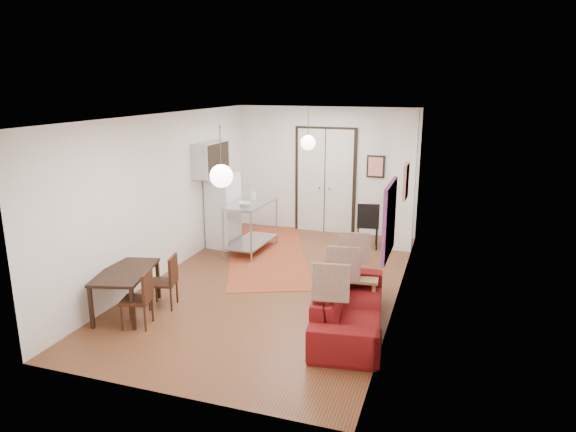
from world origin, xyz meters
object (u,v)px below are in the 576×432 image
(kitchen_counter, at_px, (251,218))
(dining_chair_far, at_px, (139,293))
(dining_chair_near, at_px, (165,276))
(sofa, at_px, (349,305))
(dining_table, at_px, (125,275))
(coffee_table, at_px, (347,278))
(black_side_chair, at_px, (369,220))
(fridge, at_px, (223,211))

(kitchen_counter, height_order, dining_chair_far, kitchen_counter)
(dining_chair_near, xyz_separation_m, dining_chair_far, (0.00, -0.70, 0.00))
(sofa, xyz_separation_m, dining_table, (-3.32, -0.58, 0.25))
(coffee_table, distance_m, black_side_chair, 2.98)
(kitchen_counter, xyz_separation_m, fridge, (-0.68, 0.11, 0.09))
(dining_table, xyz_separation_m, dining_chair_far, (0.41, -0.27, -0.12))
(coffee_table, bearing_deg, dining_table, -154.20)
(sofa, distance_m, fridge, 4.40)
(dining_chair_near, xyz_separation_m, black_side_chair, (2.51, 4.03, 0.10))
(dining_table, bearing_deg, dining_chair_far, -33.04)
(coffee_table, distance_m, dining_chair_near, 2.88)
(kitchen_counter, height_order, dining_table, kitchen_counter)
(fridge, height_order, dining_chair_far, fridge)
(kitchen_counter, bearing_deg, dining_table, -98.75)
(dining_chair_far, bearing_deg, dining_chair_near, 165.73)
(black_side_chair, bearing_deg, dining_chair_near, 47.87)
(dining_chair_far, bearing_deg, dining_table, -137.31)
(sofa, bearing_deg, kitchen_counter, 35.85)
(kitchen_counter, distance_m, dining_chair_far, 3.61)
(kitchen_counter, bearing_deg, dining_chair_near, -92.45)
(black_side_chair, bearing_deg, coffee_table, 82.91)
(dining_chair_near, bearing_deg, black_side_chair, 133.86)
(dining_table, relative_size, dining_chair_near, 1.61)
(coffee_table, height_order, kitchen_counter, kitchen_counter)
(kitchen_counter, relative_size, dining_chair_far, 1.68)
(dining_chair_near, bearing_deg, sofa, 78.62)
(sofa, bearing_deg, black_side_chair, -2.19)
(sofa, height_order, dining_chair_far, dining_chair_far)
(dining_table, bearing_deg, kitchen_counter, 78.48)
(black_side_chair, bearing_deg, kitchen_counter, 16.69)
(coffee_table, distance_m, dining_table, 3.43)
(fridge, bearing_deg, dining_chair_near, -74.16)
(sofa, height_order, dining_table, sofa)
(kitchen_counter, distance_m, black_side_chair, 2.52)
(sofa, xyz_separation_m, dining_chair_far, (-2.90, -0.85, 0.14))
(dining_table, xyz_separation_m, black_side_chair, (2.92, 4.47, -0.02))
(kitchen_counter, xyz_separation_m, dining_chair_far, (-0.26, -3.59, -0.23))
(sofa, xyz_separation_m, black_side_chair, (-0.40, 3.89, 0.24))
(sofa, xyz_separation_m, dining_chair_near, (-2.90, -0.15, 0.14))
(fridge, height_order, dining_table, fridge)
(dining_table, bearing_deg, coffee_table, 25.80)
(coffee_table, height_order, dining_chair_near, dining_chair_near)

